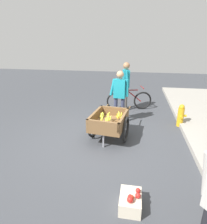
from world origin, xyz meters
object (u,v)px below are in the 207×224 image
object	(u,v)px
fruit_cart	(109,123)
vendor_person	(120,92)
apple_crate	(130,201)
cyclist_person	(126,82)
bicycle	(129,100)
fire_hydrant	(181,115)

from	to	relation	value
fruit_cart	vendor_person	bearing A→B (deg)	173.07
vendor_person	apple_crate	bearing A→B (deg)	8.87
fruit_cart	cyclist_person	distance (m)	2.43
bicycle	fire_hydrant	xyz separation A→B (m)	(1.24, 1.57, -0.02)
bicycle	cyclist_person	size ratio (longest dim) A/B	0.95
vendor_person	bicycle	distance (m)	1.40
vendor_person	fire_hydrant	world-z (taller)	vendor_person
cyclist_person	apple_crate	xyz separation A→B (m)	(4.49, 0.41, -0.91)
cyclist_person	fire_hydrant	distance (m)	2.21
bicycle	cyclist_person	world-z (taller)	cyclist_person
fruit_cart	cyclist_person	xyz separation A→B (m)	(-2.35, 0.24, 0.59)
apple_crate	bicycle	bearing A→B (deg)	-176.62
fruit_cart	fire_hydrant	world-z (taller)	fruit_cart
bicycle	fire_hydrant	size ratio (longest dim) A/B	2.42
fruit_cart	vendor_person	world-z (taller)	vendor_person
fruit_cart	apple_crate	size ratio (longest dim) A/B	3.93
fire_hydrant	apple_crate	distance (m)	3.55
fruit_cart	bicycle	bearing A→B (deg)	170.86
bicycle	apple_crate	size ratio (longest dim) A/B	3.69
cyclist_person	fire_hydrant	world-z (taller)	cyclist_person
bicycle	vendor_person	bearing A→B (deg)	-11.14
vendor_person	apple_crate	size ratio (longest dim) A/B	3.60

